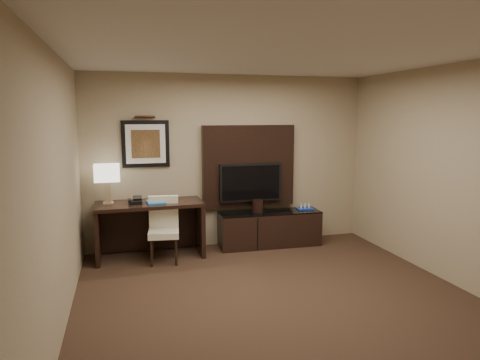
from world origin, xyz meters
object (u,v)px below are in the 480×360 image
object	(u,v)px
credenza	(270,229)
desk_chair	(164,232)
desk_phone	(135,201)
ice_bucket	(258,206)
minibar_tray	(305,206)
tv	(250,182)
table_lamp	(107,184)
desk	(150,230)

from	to	relation	value
credenza	desk_chair	distance (m)	1.75
desk_phone	ice_bucket	bearing A→B (deg)	2.68
credenza	minibar_tray	bearing A→B (deg)	2.74
desk_chair	credenza	bearing A→B (deg)	18.49
tv	ice_bucket	world-z (taller)	tv
tv	desk_chair	xyz separation A→B (m)	(-1.42, -0.48, -0.58)
credenza	ice_bucket	xyz separation A→B (m)	(-0.19, 0.03, 0.38)
credenza	minibar_tray	size ratio (longest dim) A/B	6.19
credenza	table_lamp	distance (m)	2.58
desk_chair	desk_phone	xyz separation A→B (m)	(-0.37, 0.24, 0.43)
desk	minibar_tray	xyz separation A→B (m)	(2.48, 0.06, 0.19)
desk_chair	minibar_tray	size ratio (longest dim) A/B	3.35
credenza	table_lamp	bearing A→B (deg)	-178.72
desk_phone	credenza	bearing A→B (deg)	1.36
ice_bucket	minibar_tray	bearing A→B (deg)	-1.85
ice_bucket	table_lamp	bearing A→B (deg)	-179.91
tv	minibar_tray	xyz separation A→B (m)	(0.89, -0.13, -0.42)
desk_chair	tv	bearing A→B (deg)	25.85
table_lamp	minibar_tray	size ratio (longest dim) A/B	2.21
table_lamp	ice_bucket	distance (m)	2.30
desk	table_lamp	size ratio (longest dim) A/B	2.66
desk	table_lamp	xyz separation A→B (m)	(-0.58, 0.08, 0.70)
desk	credenza	distance (m)	1.88
ice_bucket	desk_chair	bearing A→B (deg)	-166.10
desk_chair	desk_phone	bearing A→B (deg)	154.33
credenza	desk_phone	xyz separation A→B (m)	(-2.07, -0.10, 0.59)
desk_chair	ice_bucket	distance (m)	1.57
desk	ice_bucket	world-z (taller)	desk
desk_chair	desk_phone	distance (m)	0.61
table_lamp	credenza	bearing A→B (deg)	-0.72
ice_bucket	minibar_tray	distance (m)	0.80
tv	desk_chair	bearing A→B (deg)	-161.36
tv	desk	bearing A→B (deg)	-173.18
table_lamp	desk_phone	world-z (taller)	table_lamp
minibar_tray	table_lamp	bearing A→B (deg)	179.58
desk	tv	xyz separation A→B (m)	(1.59, 0.19, 0.61)
credenza	minibar_tray	distance (m)	0.69
desk	desk_chair	bearing A→B (deg)	-61.16
credenza	desk_chair	size ratio (longest dim) A/B	1.85
tv	ice_bucket	distance (m)	0.39
desk	minibar_tray	size ratio (longest dim) A/B	5.86
table_lamp	desk_phone	distance (m)	0.46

